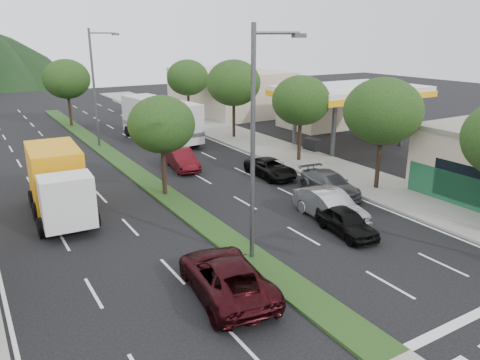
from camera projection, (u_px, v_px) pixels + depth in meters
sidewalk_right at (268, 147)px, 40.84m from camera, size 5.00×90.00×0.15m
median at (117, 159)px, 37.13m from camera, size 1.60×56.00×0.12m
gas_canopy at (351, 93)px, 40.23m from camera, size 12.20×8.20×5.25m
bldg_right_far at (229, 91)px, 59.04m from camera, size 10.00×16.00×5.20m
tree_r_b at (383, 111)px, 28.50m from camera, size 4.80×4.80×6.94m
tree_r_c at (301, 101)px, 35.11m from camera, size 4.40×4.40×6.48m
tree_r_d at (234, 83)px, 43.14m from camera, size 5.00×5.00×7.17m
tree_r_e at (188, 78)px, 51.39m from camera, size 4.60×4.60×6.71m
tree_med_near at (162, 124)px, 27.65m from camera, size 4.00×4.00×6.02m
tree_med_far at (67, 79)px, 48.70m from camera, size 4.80×4.80×6.94m
streetlight_near at (257, 135)px, 19.25m from camera, size 2.60×0.25×10.00m
streetlight_mid at (96, 82)px, 39.65m from camera, size 2.60×0.25×10.00m
sedan_silver at (330, 206)px, 24.89m from camera, size 2.05×4.97×1.60m
suv_maroon at (226, 276)px, 17.78m from camera, size 3.28×5.82×1.54m
car_queue_a at (346, 222)px, 23.17m from camera, size 2.04×4.03×1.32m
car_queue_b at (330, 184)px, 28.89m from camera, size 2.50×5.01×1.40m
car_queue_c at (182, 159)px, 34.34m from camera, size 2.10×4.60×1.46m
car_queue_d at (271, 168)px, 32.51m from camera, size 2.17×4.53×1.25m
car_queue_e at (161, 134)px, 43.15m from camera, size 1.72×4.07×1.38m
box_truck at (58, 184)px, 25.44m from camera, size 3.23×7.52×3.64m
motorhome at (160, 119)px, 42.64m from camera, size 4.29×10.36×3.86m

